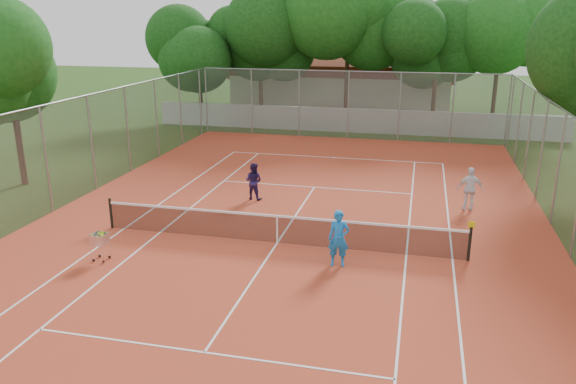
% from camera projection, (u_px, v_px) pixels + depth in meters
% --- Properties ---
extents(ground, '(120.00, 120.00, 0.00)m').
position_uv_depth(ground, '(277.00, 244.00, 18.21)').
color(ground, '#1E3C10').
rests_on(ground, ground).
extents(court_pad, '(18.00, 34.00, 0.02)m').
position_uv_depth(court_pad, '(277.00, 243.00, 18.21)').
color(court_pad, '#B43F23').
rests_on(court_pad, ground).
extents(court_lines, '(10.98, 23.78, 0.01)m').
position_uv_depth(court_lines, '(277.00, 243.00, 18.20)').
color(court_lines, white).
rests_on(court_lines, court_pad).
extents(tennis_net, '(11.88, 0.10, 0.98)m').
position_uv_depth(tennis_net, '(277.00, 229.00, 18.06)').
color(tennis_net, black).
rests_on(tennis_net, court_pad).
extents(perimeter_fence, '(18.00, 34.00, 4.00)m').
position_uv_depth(perimeter_fence, '(277.00, 185.00, 17.61)').
color(perimeter_fence, slate).
rests_on(perimeter_fence, ground).
extents(boundary_wall, '(26.00, 0.30, 1.50)m').
position_uv_depth(boundary_wall, '(352.00, 120.00, 35.63)').
color(boundary_wall, silver).
rests_on(boundary_wall, ground).
extents(clubhouse, '(16.40, 9.00, 4.40)m').
position_uv_depth(clubhouse, '(343.00, 80.00, 44.92)').
color(clubhouse, beige).
rests_on(clubhouse, ground).
extents(tropical_trees, '(29.00, 19.00, 10.00)m').
position_uv_depth(tropical_trees, '(360.00, 49.00, 37.14)').
color(tropical_trees, '#0E380E').
rests_on(tropical_trees, ground).
extents(player_near, '(0.66, 0.48, 1.69)m').
position_uv_depth(player_near, '(339.00, 238.00, 16.33)').
color(player_near, blue).
rests_on(player_near, court_pad).
extents(player_far_left, '(0.82, 0.69, 1.49)m').
position_uv_depth(player_far_left, '(254.00, 181.00, 22.40)').
color(player_far_left, '#24194D').
rests_on(player_far_left, court_pad).
extents(player_far_right, '(1.01, 0.50, 1.66)m').
position_uv_depth(player_far_right, '(470.00, 189.00, 21.10)').
color(player_far_right, white).
rests_on(player_far_right, court_pad).
extents(ball_hopper, '(0.54, 0.54, 0.93)m').
position_uv_depth(ball_hopper, '(100.00, 246.00, 16.78)').
color(ball_hopper, silver).
rests_on(ball_hopper, court_pad).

